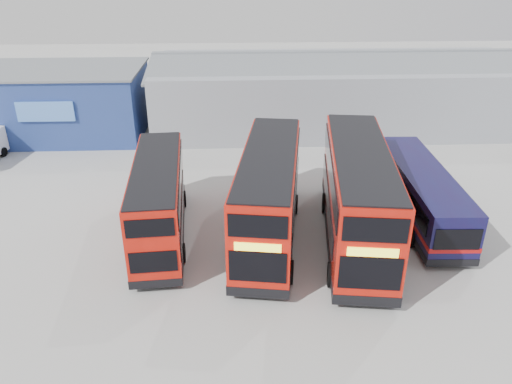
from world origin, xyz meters
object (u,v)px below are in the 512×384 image
at_px(single_decker_blue, 420,194).
at_px(double_decker_left, 159,202).
at_px(maintenance_shed, 341,91).
at_px(office_block, 64,101).
at_px(double_decker_centre, 269,197).
at_px(double_decker_right, 357,197).

bearing_deg(single_decker_blue, double_decker_left, 7.89).
bearing_deg(maintenance_shed, office_block, -174.79).
xyz_separation_m(office_block, double_decker_centre, (14.71, -16.63, -0.30)).
xyz_separation_m(maintenance_shed, double_decker_centre, (-7.29, -18.64, -0.32)).
bearing_deg(double_decker_centre, maintenance_shed, 77.29).
xyz_separation_m(double_decker_centre, double_decker_right, (4.24, -0.50, 0.11)).
bearing_deg(double_decker_left, single_decker_blue, -178.25).
bearing_deg(office_block, double_decker_right, -42.10).
relative_size(office_block, double_decker_centre, 1.11).
bearing_deg(double_decker_right, maintenance_shed, 88.53).
relative_size(double_decker_right, single_decker_blue, 1.11).
height_order(double_decker_right, single_decker_blue, double_decker_right).
bearing_deg(maintenance_shed, double_decker_right, -99.05).
height_order(office_block, double_decker_centre, office_block).
relative_size(office_block, maintenance_shed, 0.40).
bearing_deg(double_decker_left, office_block, -64.53).
bearing_deg(single_decker_blue, maintenance_shed, -84.82).
bearing_deg(single_decker_blue, office_block, -31.11).
bearing_deg(double_decker_left, double_decker_centre, 172.99).
relative_size(maintenance_shed, double_decker_centre, 2.75).
xyz_separation_m(double_decker_centre, single_decker_blue, (8.24, 1.68, -0.89)).
relative_size(maintenance_shed, double_decker_left, 3.19).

